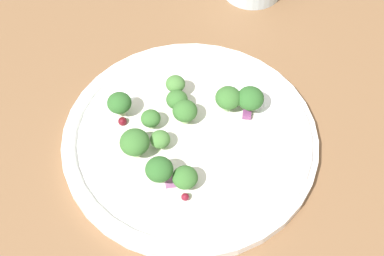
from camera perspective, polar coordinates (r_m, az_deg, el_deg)
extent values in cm
cube|color=brown|center=(55.09, -1.68, -3.69)|extent=(180.00, 180.00, 2.00)
cylinder|color=white|center=(54.66, 0.00, -1.28)|extent=(26.63, 26.63, 1.20)
torus|color=white|center=(54.17, 0.00, -0.92)|extent=(25.50, 25.50, 1.00)
cylinder|color=white|center=(54.08, 0.00, -0.86)|extent=(15.45, 15.45, 0.20)
cylinder|color=#9EC684|center=(56.54, -1.80, 4.23)|extent=(0.79, 0.79, 0.79)
ellipsoid|color=#477A38|center=(55.82, -1.82, 4.85)|extent=(2.10, 2.10, 1.58)
cylinder|color=#ADD18E|center=(52.52, -6.14, -2.38)|extent=(1.12, 1.12, 1.12)
ellipsoid|color=#386B2D|center=(51.41, -6.28, -1.55)|extent=(2.99, 2.99, 2.24)
cylinder|color=#ADD18E|center=(54.56, -4.47, 0.48)|extent=(0.77, 0.77, 0.77)
ellipsoid|color=#386B2D|center=(53.82, -4.53, 1.06)|extent=(2.06, 2.06, 1.55)
cylinder|color=#ADD18E|center=(55.66, -7.65, 2.16)|extent=(0.96, 0.96, 0.96)
ellipsoid|color=#2D6028|center=(54.76, -7.78, 2.90)|extent=(2.55, 2.55, 1.91)
cylinder|color=#8EB77A|center=(50.22, -3.52, -5.23)|extent=(1.00, 1.00, 1.00)
ellipsoid|color=#2D6028|center=(49.18, -3.60, -4.52)|extent=(2.68, 2.68, 2.01)
cylinder|color=#ADD18E|center=(50.58, -0.75, -6.05)|extent=(0.92, 0.92, 0.92)
ellipsoid|color=#386B2D|center=(49.62, -0.76, -5.42)|extent=(2.46, 2.46, 1.84)
cylinder|color=#ADD18E|center=(53.08, -3.44, -1.80)|extent=(0.76, 0.76, 0.76)
ellipsoid|color=#477A38|center=(52.32, -3.49, -1.24)|extent=(2.04, 2.04, 1.53)
cylinder|color=#ADD18E|center=(54.71, -0.76, 1.14)|extent=(0.97, 0.97, 0.97)
ellipsoid|color=#386B2D|center=(53.78, -0.77, 1.89)|extent=(2.58, 2.58, 1.94)
cylinder|color=#ADD18E|center=(56.08, 6.27, 2.42)|extent=(1.08, 1.08, 1.08)
ellipsoid|color=#2D6028|center=(55.08, 6.39, 3.25)|extent=(2.87, 2.87, 2.15)
cylinder|color=#8EB77A|center=(55.86, 3.92, 2.50)|extent=(1.04, 1.04, 1.04)
ellipsoid|color=#386B2D|center=(54.89, 3.99, 3.31)|extent=(2.78, 2.78, 2.08)
cylinder|color=#ADD18E|center=(55.69, -1.63, 2.46)|extent=(0.86, 0.86, 0.86)
ellipsoid|color=#386B2D|center=(54.89, -1.66, 3.13)|extent=(2.30, 2.30, 1.72)
sphere|color=maroon|center=(49.72, -0.76, -7.53)|extent=(0.76, 0.76, 0.76)
sphere|color=maroon|center=(55.14, -7.59, 0.72)|extent=(0.94, 0.94, 0.94)
sphere|color=#4C0A14|center=(53.22, -6.83, -2.02)|extent=(0.86, 0.86, 0.86)
cube|color=#843D75|center=(53.57, -6.41, -1.54)|extent=(1.02, 1.43, 0.41)
cube|color=#843D75|center=(55.48, 6.01, 1.46)|extent=(1.25, 1.25, 0.51)
cube|color=#A35B93|center=(51.06, -2.19, -5.89)|extent=(1.92, 1.92, 0.31)
cube|color=silver|center=(49.60, -0.89, -12.13)|extent=(4.26, 4.22, 0.50)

